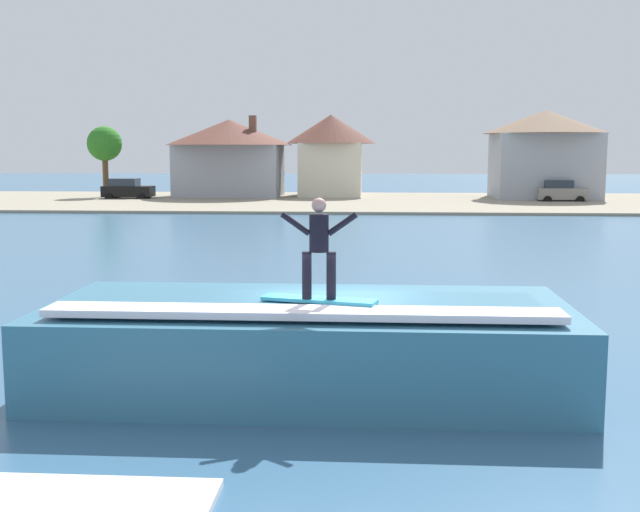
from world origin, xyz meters
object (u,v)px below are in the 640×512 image
object	(u,v)px
wave_crest	(308,343)
tree_tall_bare	(105,145)
car_near_shore	(127,189)
car_far_shore	(560,191)
house_small_cottage	(331,150)
house_with_chimney	(229,152)
surfer	(319,243)
house_gabled_white	(544,150)
surfboard	(319,300)

from	to	relation	value
wave_crest	tree_tall_bare	world-z (taller)	tree_tall_bare
car_near_shore	car_far_shore	world-z (taller)	same
house_small_cottage	car_near_shore	bearing A→B (deg)	-164.04
house_with_chimney	wave_crest	bearing A→B (deg)	-78.35
wave_crest	tree_tall_bare	size ratio (longest dim) A/B	1.46
surfer	house_gabled_white	xyz separation A→B (m)	(15.32, 54.93, 1.56)
wave_crest	house_gabled_white	distance (m)	56.44
surfboard	house_with_chimney	world-z (taller)	house_with_chimney
car_near_shore	tree_tall_bare	xyz separation A→B (m)	(-2.42, 1.71, 3.74)
surfer	house_with_chimney	bearing A→B (deg)	101.73
house_with_chimney	tree_tall_bare	size ratio (longest dim) A/B	1.77
car_far_shore	tree_tall_bare	bearing A→B (deg)	175.62
car_far_shore	tree_tall_bare	xyz separation A→B (m)	(-38.16, 2.92, 3.74)
house_with_chimney	tree_tall_bare	world-z (taller)	house_with_chimney
house_small_cottage	tree_tall_bare	xyz separation A→B (m)	(-19.43, -3.15, 0.48)
house_with_chimney	tree_tall_bare	bearing A→B (deg)	-170.81
wave_crest	house_small_cottage	bearing A→B (deg)	92.57
car_far_shore	tree_tall_bare	size ratio (longest dim) A/B	0.62
wave_crest	car_near_shore	bearing A→B (deg)	110.67
wave_crest	car_near_shore	world-z (taller)	car_near_shore
car_far_shore	house_small_cottage	distance (m)	19.96
wave_crest	house_gabled_white	xyz separation A→B (m)	(15.57, 54.14, 3.45)
house_with_chimney	tree_tall_bare	distance (m)	10.74
car_near_shore	house_with_chimney	distance (m)	9.38
car_far_shore	house_with_chimney	world-z (taller)	house_with_chimney
house_with_chimney	car_far_shore	bearing A→B (deg)	-9.54
house_gabled_white	surfboard	bearing A→B (deg)	-105.62
car_far_shore	house_with_chimney	size ratio (longest dim) A/B	0.35
surfer	car_far_shore	distance (m)	53.85
surfboard	car_far_shore	world-z (taller)	car_far_shore
surfer	house_with_chimney	size ratio (longest dim) A/B	0.15
car_near_shore	car_far_shore	xyz separation A→B (m)	(35.74, -1.21, -0.00)
house_small_cottage	tree_tall_bare	world-z (taller)	house_small_cottage
house_gabled_white	house_small_cottage	size ratio (longest dim) A/B	1.29
wave_crest	car_far_shore	distance (m)	53.14
car_near_shore	house_small_cottage	xyz separation A→B (m)	(17.01, 4.86, 3.26)
car_near_shore	house_small_cottage	distance (m)	17.99
surfer	house_small_cottage	size ratio (longest dim) A/B	0.21
car_far_shore	house_gabled_white	bearing A→B (deg)	99.88
car_near_shore	house_small_cottage	world-z (taller)	house_small_cottage
surfer	car_far_shore	size ratio (longest dim) A/B	0.43
house_with_chimney	house_gabled_white	xyz separation A→B (m)	(26.96, -1.11, 0.21)
car_near_shore	house_gabled_white	xyz separation A→B (m)	(35.12, 2.31, 3.31)
car_near_shore	car_far_shore	distance (m)	35.76
surfer	house_gabled_white	bearing A→B (deg)	74.41
surfer	house_small_cottage	distance (m)	57.57
house_with_chimney	house_small_cottage	bearing A→B (deg)	9.24
surfboard	car_near_shore	xyz separation A→B (m)	(-19.79, 52.53, -0.78)
wave_crest	car_near_shore	xyz separation A→B (m)	(-19.56, 51.83, 0.15)
wave_crest	house_gabled_white	bearing A→B (deg)	73.96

